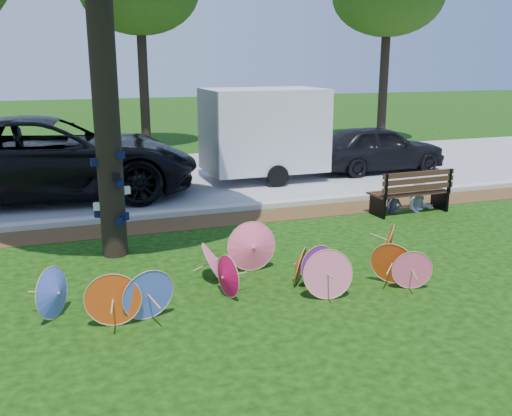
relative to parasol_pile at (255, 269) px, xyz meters
The scene contains 11 objects.
ground 0.68m from the parasol_pile, 89.48° to the right, with size 90.00×90.00×0.00m, color black.
mulch_strip 3.93m from the parasol_pile, 89.92° to the left, with size 90.00×1.00×0.01m, color #472D16.
curb 4.63m from the parasol_pile, 89.93° to the left, with size 90.00×0.30×0.12m, color #B7B5AD.
street 8.77m from the parasol_pile, 89.97° to the left, with size 90.00×8.00×0.01m, color gray.
parasol_pile is the anchor object (origin of this frame).
black_van 7.88m from the parasol_pile, 111.40° to the left, with size 3.36×7.28×2.02m, color black.
dark_pickup 10.16m from the parasol_pile, 49.21° to the left, with size 1.69×4.19×1.43m, color black.
cargo_trailer 8.24m from the parasol_pile, 69.10° to the left, with size 3.25×2.06×2.87m, color silver.
park_bench 5.74m from the parasol_pile, 33.75° to the left, with size 1.89×0.72×0.98m, color black, non-canonical shape.
person_left 5.48m from the parasol_pile, 36.22° to the left, with size 0.37×0.24×1.01m, color #3E4054.
person_right 6.07m from the parasol_pile, 32.30° to the left, with size 0.63×0.49×1.29m, color silver.
Camera 1 is at (-2.60, -6.92, 3.38)m, focal length 40.00 mm.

